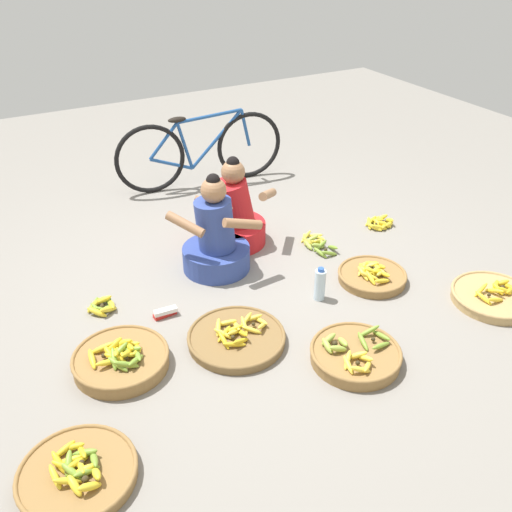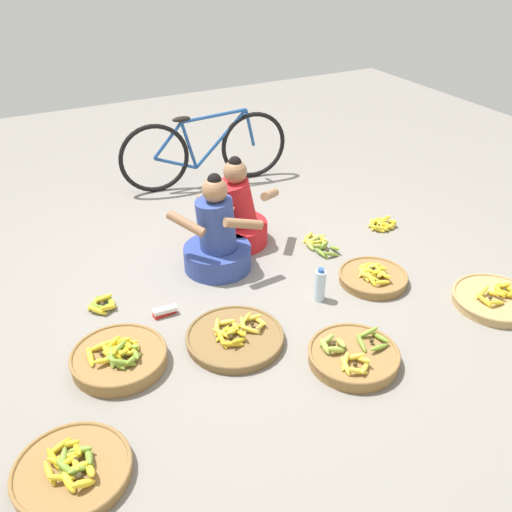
{
  "view_description": "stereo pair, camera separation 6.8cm",
  "coord_description": "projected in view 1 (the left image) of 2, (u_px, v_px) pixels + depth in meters",
  "views": [
    {
      "loc": [
        -1.61,
        -3.14,
        2.4
      ],
      "look_at": [
        0.0,
        -0.2,
        0.35
      ],
      "focal_mm": 40.05,
      "sensor_mm": 36.0,
      "label": 1
    },
    {
      "loc": [
        -1.55,
        -3.17,
        2.4
      ],
      "look_at": [
        0.0,
        -0.2,
        0.35
      ],
      "focal_mm": 40.05,
      "sensor_mm": 36.0,
      "label": 2
    }
  ],
  "objects": [
    {
      "name": "ground_plane",
      "position": [
        243.0,
        284.0,
        4.26
      ],
      "size": [
        10.0,
        10.0,
        0.0
      ],
      "primitive_type": "plane",
      "color": "gray"
    },
    {
      "name": "vendor_woman_front",
      "position": [
        216.0,
        240.0,
        4.32
      ],
      "size": [
        0.64,
        0.52,
        0.79
      ],
      "color": "#334793",
      "rests_on": "ground"
    },
    {
      "name": "vendor_woman_behind",
      "position": [
        234.0,
        217.0,
        4.67
      ],
      "size": [
        0.75,
        0.52,
        0.76
      ],
      "color": "red",
      "rests_on": "ground"
    },
    {
      "name": "bicycle_leaning",
      "position": [
        201.0,
        151.0,
        5.61
      ],
      "size": [
        1.7,
        0.24,
        0.73
      ],
      "color": "black",
      "rests_on": "ground"
    },
    {
      "name": "banana_basket_mid_left",
      "position": [
        372.0,
        275.0,
        4.27
      ],
      "size": [
        0.52,
        0.52,
        0.14
      ],
      "color": "olive",
      "rests_on": "ground"
    },
    {
      "name": "banana_basket_mid_right",
      "position": [
        121.0,
        359.0,
        3.46
      ],
      "size": [
        0.59,
        0.59,
        0.17
      ],
      "color": "olive",
      "rests_on": "ground"
    },
    {
      "name": "banana_basket_front_right",
      "position": [
        355.0,
        354.0,
        3.51
      ],
      "size": [
        0.57,
        0.57,
        0.16
      ],
      "color": "olive",
      "rests_on": "ground"
    },
    {
      "name": "banana_basket_near_bicycle",
      "position": [
        237.0,
        337.0,
        3.67
      ],
      "size": [
        0.64,
        0.64,
        0.13
      ],
      "color": "brown",
      "rests_on": "ground"
    },
    {
      "name": "banana_basket_front_left",
      "position": [
        494.0,
        296.0,
        4.05
      ],
      "size": [
        0.59,
        0.59,
        0.14
      ],
      "color": "tan",
      "rests_on": "ground"
    },
    {
      "name": "banana_basket_front_center",
      "position": [
        78.0,
        473.0,
        2.78
      ],
      "size": [
        0.59,
        0.59,
        0.14
      ],
      "color": "olive",
      "rests_on": "ground"
    },
    {
      "name": "loose_bananas_back_center",
      "position": [
        102.0,
        306.0,
        3.97
      ],
      "size": [
        0.22,
        0.23,
        0.09
      ],
      "color": "yellow",
      "rests_on": "ground"
    },
    {
      "name": "loose_bananas_back_right",
      "position": [
        380.0,
        223.0,
        5.02
      ],
      "size": [
        0.28,
        0.22,
        0.09
      ],
      "color": "yellow",
      "rests_on": "ground"
    },
    {
      "name": "loose_bananas_near_vendor",
      "position": [
        317.0,
        243.0,
        4.72
      ],
      "size": [
        0.22,
        0.4,
        0.09
      ],
      "color": "yellow",
      "rests_on": "ground"
    },
    {
      "name": "water_bottle",
      "position": [
        320.0,
        284.0,
        4.04
      ],
      "size": [
        0.08,
        0.08,
        0.26
      ],
      "color": "silver",
      "rests_on": "ground"
    },
    {
      "name": "packet_carton_stack",
      "position": [
        165.0,
        313.0,
        3.91
      ],
      "size": [
        0.17,
        0.07,
        0.06
      ],
      "color": "red",
      "rests_on": "ground"
    }
  ]
}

